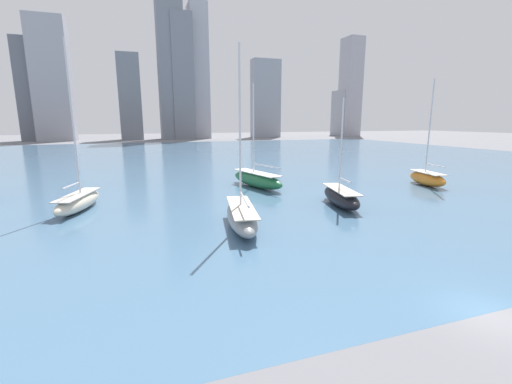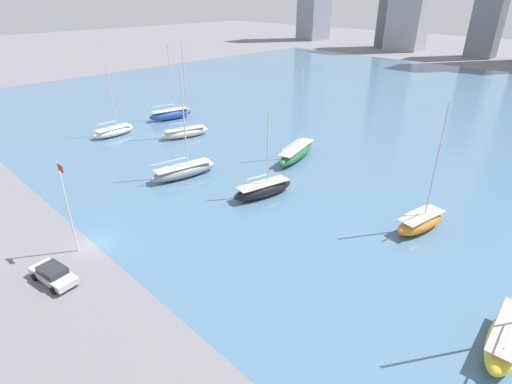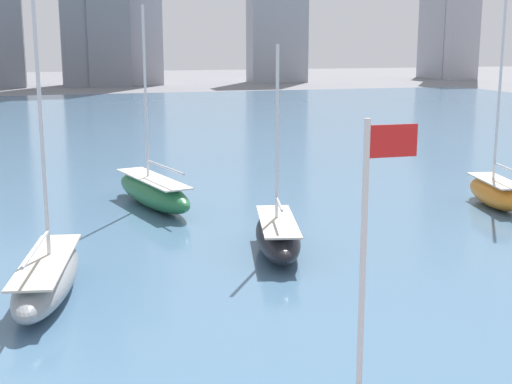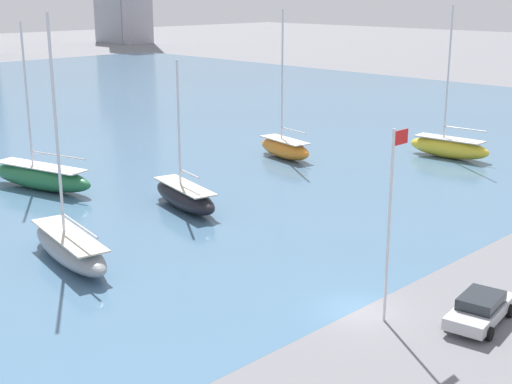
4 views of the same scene
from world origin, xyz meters
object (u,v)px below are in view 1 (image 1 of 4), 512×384
Objects in this scene: sailboat_orange at (427,178)px; sailboat_gray at (242,215)px; sailboat_green at (257,179)px; sailboat_black at (341,197)px; sailboat_cream at (78,201)px.

sailboat_orange is 31.49m from sailboat_gray.
sailboat_gray is 17.82m from sailboat_green.
sailboat_gray reaches higher than sailboat_black.
sailboat_green is at bearing 175.08° from sailboat_orange.
sailboat_green reaches higher than sailboat_black.
sailboat_cream is (-25.97, 6.92, -0.01)m from sailboat_black.
sailboat_orange is at bearing -30.35° from sailboat_green.
sailboat_gray is (13.94, -10.58, 0.02)m from sailboat_cream.
sailboat_black is 0.75× the size of sailboat_gray.
sailboat_gray reaches higher than sailboat_orange.
sailboat_cream is at bearing 152.95° from sailboat_gray.
sailboat_orange is 23.75m from sailboat_green.
sailboat_cream reaches higher than sailboat_gray.
sailboat_black is at bearing -149.85° from sailboat_orange.
sailboat_orange is at bearing 28.49° from sailboat_gray.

